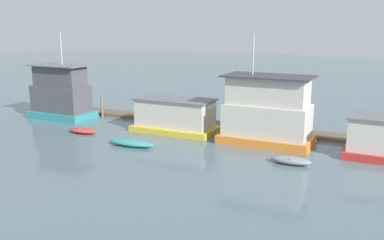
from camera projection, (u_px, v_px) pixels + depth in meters
ground_plane at (197, 133)px, 36.98m from camera, size 200.00×200.00×0.00m
dock_walkway at (212, 124)px, 39.85m from camera, size 42.40×2.04×0.30m
houseboat_teal at (61, 94)px, 42.80m from camera, size 6.36×3.58×8.48m
houseboat_yellow at (175, 116)px, 37.50m from camera, size 7.36×3.75×2.92m
houseboat_orange at (267, 112)px, 33.48m from camera, size 7.17×4.05×8.44m
dinghy_red at (82, 130)px, 37.11m from camera, size 2.69×1.27×0.45m
dinghy_teal at (131, 143)px, 33.10m from camera, size 3.92×1.40×0.52m
dinghy_grey at (291, 160)px, 28.83m from camera, size 2.76×1.10×0.52m
mooring_post_far_left at (102, 107)px, 43.60m from camera, size 0.22×0.22×2.02m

